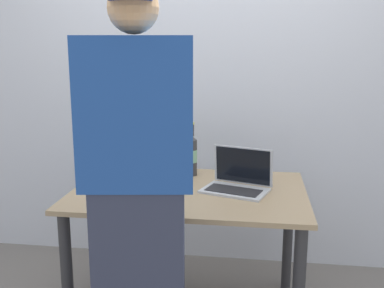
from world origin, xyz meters
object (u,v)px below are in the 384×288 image
at_px(beer_bottle_dark, 176,158).
at_px(beer_bottle_brown, 192,154).
at_px(beer_bottle_green, 156,161).
at_px(person_figure, 138,203).
at_px(beer_bottle_amber, 156,154).
at_px(laptop, 238,180).

bearing_deg(beer_bottle_dark, beer_bottle_brown, 1.75).
relative_size(beer_bottle_green, beer_bottle_dark, 1.00).
bearing_deg(person_figure, beer_bottle_dark, 90.39).
height_order(beer_bottle_brown, beer_bottle_amber, same).
height_order(laptop, person_figure, person_figure).
bearing_deg(laptop, beer_bottle_dark, 147.82).
bearing_deg(beer_bottle_brown, beer_bottle_amber, 179.12).
bearing_deg(beer_bottle_green, person_figure, -82.43).
bearing_deg(beer_bottle_amber, beer_bottle_green, -75.78).
bearing_deg(laptop, beer_bottle_brown, 139.68).
bearing_deg(laptop, beer_bottle_green, 162.66).
relative_size(laptop, beer_bottle_green, 1.44).
bearing_deg(beer_bottle_green, beer_bottle_dark, 41.50).
bearing_deg(beer_bottle_amber, beer_bottle_dark, -2.88).
bearing_deg(beer_bottle_green, laptop, -17.34).
distance_m(beer_bottle_amber, person_figure, 0.91).
relative_size(laptop, beer_bottle_amber, 1.23).
distance_m(beer_bottle_brown, person_figure, 0.90).
xyz_separation_m(beer_bottle_amber, beer_bottle_dark, (0.12, -0.01, -0.02)).
height_order(laptop, beer_bottle_amber, beer_bottle_amber).
bearing_deg(beer_bottle_amber, person_figure, -81.71).
bearing_deg(beer_bottle_brown, laptop, -40.32).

